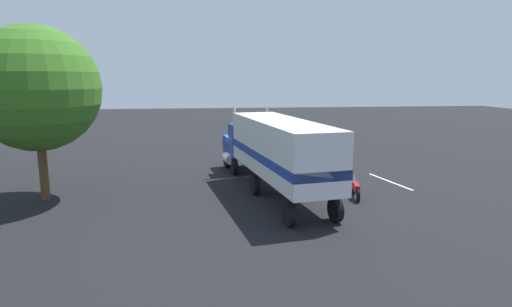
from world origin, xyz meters
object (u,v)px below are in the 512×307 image
Objects in this scene: semi_truck at (274,148)px; tree_right at (36,89)px; person_bystander at (316,179)px; motorcycle at (356,189)px.

semi_truck is 1.61× the size of tree_right.
person_bystander is 0.78× the size of motorcycle.
semi_truck is 6.88× the size of motorcycle.
tree_right is (0.76, 14.33, 4.88)m from person_bystander.
person_bystander is at bearing 64.04° from motorcycle.
motorcycle is (-0.94, -1.93, -0.41)m from person_bystander.
motorcycle is 17.19m from tree_right.
person_bystander is at bearing -93.03° from tree_right.
person_bystander is 15.16m from tree_right.
person_bystander reaches higher than motorcycle.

